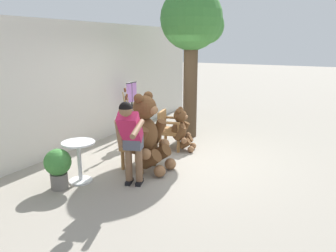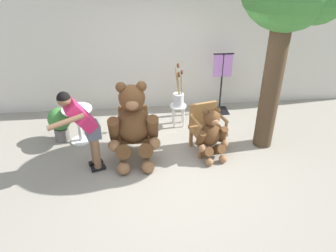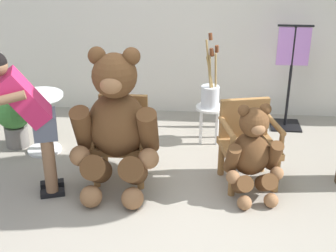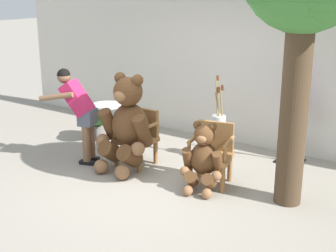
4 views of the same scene
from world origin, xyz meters
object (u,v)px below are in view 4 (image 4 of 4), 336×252
Objects in this scene: potted_plant at (96,118)px; person_visitor at (79,107)px; round_side_table at (108,119)px; clothing_display_stand at (293,118)px; teddy_bear_large at (127,123)px; wooden_chair_left at (138,136)px; white_stool at (218,138)px; wooden_chair_right at (212,152)px; teddy_bear_small at (203,158)px; brush_bucket at (219,120)px.

person_visitor is at bearing -59.00° from potted_plant.
clothing_display_stand is at bearing 18.25° from round_side_table.
teddy_bear_large is 2.16× the size of potted_plant.
wooden_chair_left is 1.30m from white_stool.
teddy_bear_large reaches higher than potted_plant.
potted_plant is (-0.62, 1.03, -0.50)m from person_visitor.
clothing_display_stand is (1.94, 1.44, 0.26)m from wooden_chair_left.
wooden_chair_right is at bearing 12.14° from person_visitor.
clothing_display_stand is at bearing 71.10° from teddy_bear_small.
wooden_chair_right is at bearing -113.28° from clothing_display_stand.
brush_bucket is (0.00, -0.00, 0.29)m from white_stool.
potted_plant is (-1.41, 0.57, -0.07)m from wooden_chair_left.
potted_plant is (-2.33, -0.34, 0.04)m from white_stool.
brush_bucket is 2.37m from potted_plant.
person_visitor is 1.09× the size of clothing_display_stand.
teddy_bear_large reaches higher than teddy_bear_small.
round_side_table is (-1.96, -0.45, -0.19)m from brush_bucket.
white_stool is 2.36m from potted_plant.
teddy_bear_large is at bearing -34.70° from round_side_table.
brush_bucket reaches higher than wooden_chair_right.
teddy_bear_small is 1.28m from brush_bucket.
wooden_chair_right is 1.37m from teddy_bear_large.
wooden_chair_left is at bearing -143.42° from clothing_display_stand.
potted_plant is (-2.33, -0.34, -0.25)m from brush_bucket.
teddy_bear_large is at bearing -128.33° from brush_bucket.
wooden_chair_left reaches higher than round_side_table.
teddy_bear_small is 2.19m from person_visitor.
round_side_table reaches higher than potted_plant.
brush_bucket is 1.34× the size of potted_plant.
person_visitor is 3.24× the size of white_stool.
person_visitor is at bearing -167.86° from wooden_chair_right.
wooden_chair_right is (1.32, -0.00, 0.00)m from wooden_chair_left.
wooden_chair_right reaches higher than round_side_table.
wooden_chair_left is 1.13m from round_side_table.
wooden_chair_right is at bearing -0.08° from wooden_chair_left.
person_visitor is (-2.14, -0.16, 0.42)m from teddy_bear_small.
clothing_display_stand is at bearing 14.54° from potted_plant.
teddy_bear_large is at bearing -138.76° from clothing_display_stand.
teddy_bear_small is (0.03, -0.29, 0.01)m from wooden_chair_right.
person_visitor is at bearing -166.15° from teddy_bear_large.
person_visitor is at bearing -75.02° from round_side_table.
brush_bucket reaches higher than potted_plant.
white_stool is 0.50× the size of brush_bucket.
brush_bucket is at bearing 51.67° from teddy_bear_large.
wooden_chair_left is 1.38m from teddy_bear_small.
person_visitor is 2.07× the size of round_side_table.
brush_bucket is 2.02m from round_side_table.
wooden_chair_left is at bearing 29.92° from person_visitor.
teddy_bear_small reaches higher than wooden_chair_right.
potted_plant is (-0.37, 0.11, -0.05)m from round_side_table.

